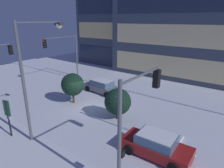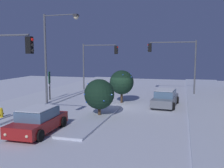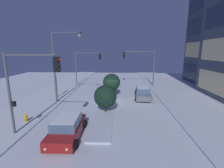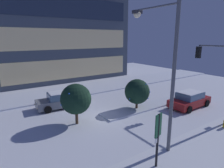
% 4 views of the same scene
% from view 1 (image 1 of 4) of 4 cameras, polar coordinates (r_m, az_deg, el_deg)
% --- Properties ---
extents(ground, '(52.00, 52.00, 0.00)m').
position_cam_1_polar(ground, '(19.88, -6.90, -6.54)').
color(ground, silver).
extents(curb_strip_far, '(52.00, 5.20, 0.14)m').
position_cam_1_polar(curb_strip_far, '(26.27, 6.00, -0.10)').
color(curb_strip_far, silver).
rests_on(curb_strip_far, ground).
extents(median_strip, '(9.00, 1.80, 0.14)m').
position_cam_1_polar(median_strip, '(16.82, 4.11, -11.05)').
color(median_strip, silver).
rests_on(median_strip, ground).
extents(office_tower_secondary, '(13.48, 10.30, 21.13)m').
position_cam_1_polar(office_tower_secondary, '(40.01, 2.51, 21.48)').
color(office_tower_secondary, '#384251').
rests_on(office_tower_secondary, ground).
extents(car_near, '(4.51, 2.17, 1.49)m').
position_cam_1_polar(car_near, '(13.34, 12.61, -16.87)').
color(car_near, maroon).
rests_on(car_near, ground).
extents(car_far, '(4.90, 2.35, 1.49)m').
position_cam_1_polar(car_far, '(23.32, -2.88, -0.74)').
color(car_far, slate).
rests_on(car_far, ground).
extents(traffic_light_corner_near_right, '(0.32, 3.91, 6.00)m').
position_cam_1_polar(traffic_light_corner_near_right, '(9.68, 7.18, -7.59)').
color(traffic_light_corner_near_right, '#565960').
rests_on(traffic_light_corner_near_right, ground).
extents(traffic_light_corner_far_left, '(0.32, 5.49, 6.21)m').
position_cam_1_polar(traffic_light_corner_far_left, '(27.70, -13.62, 9.65)').
color(traffic_light_corner_far_left, '#565960').
rests_on(traffic_light_corner_far_left, ground).
extents(street_lamp_arched, '(0.56, 3.45, 8.23)m').
position_cam_1_polar(street_lamp_arched, '(14.10, -21.42, 4.93)').
color(street_lamp_arched, '#565960').
rests_on(street_lamp_arched, ground).
extents(parking_info_sign, '(0.55, 0.19, 2.94)m').
position_cam_1_polar(parking_info_sign, '(15.93, -27.82, -7.76)').
color(parking_info_sign, black).
rests_on(parking_info_sign, ground).
extents(decorated_tree_median, '(2.25, 2.25, 2.84)m').
position_cam_1_polar(decorated_tree_median, '(16.59, 1.66, -5.13)').
color(decorated_tree_median, '#473323').
rests_on(decorated_tree_median, ground).
extents(decorated_tree_left_of_median, '(2.34, 2.31, 3.14)m').
position_cam_1_polar(decorated_tree_left_of_median, '(20.36, -11.29, -0.18)').
color(decorated_tree_left_of_median, '#473323').
rests_on(decorated_tree_left_of_median, ground).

